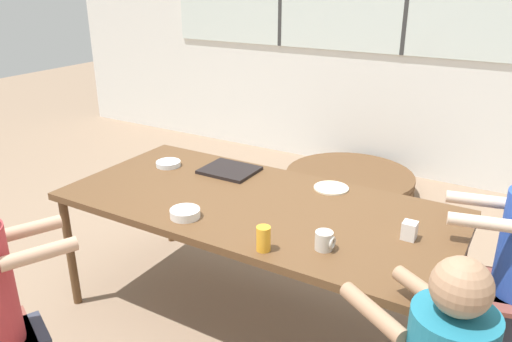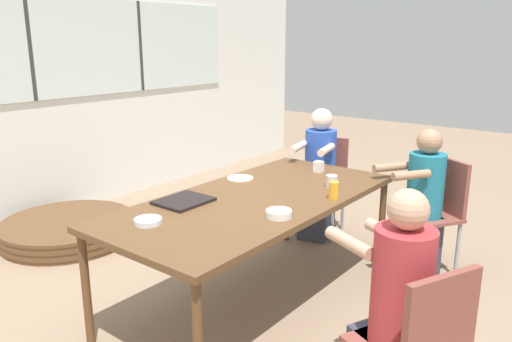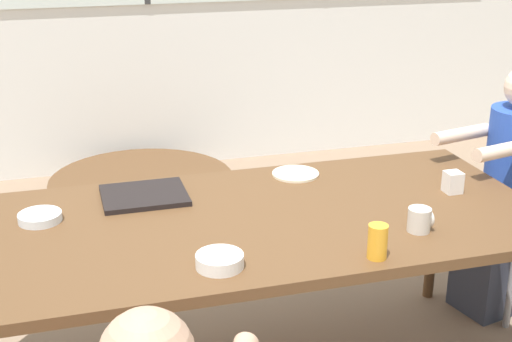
% 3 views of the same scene
% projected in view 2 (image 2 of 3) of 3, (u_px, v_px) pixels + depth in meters
% --- Properties ---
extents(ground_plane, '(16.00, 16.00, 0.00)m').
position_uv_depth(ground_plane, '(256.00, 299.00, 3.48)').
color(ground_plane, '#8C725B').
extents(wall_back_with_windows, '(8.40, 0.08, 2.80)m').
position_uv_depth(wall_back_with_windows, '(31.00, 76.00, 4.75)').
color(wall_back_with_windows, silver).
rests_on(wall_back_with_windows, ground_plane).
extents(dining_table, '(2.14, 1.00, 0.75)m').
position_uv_depth(dining_table, '(256.00, 204.00, 3.30)').
color(dining_table, brown).
rests_on(dining_table, ground_plane).
extents(chair_for_woman_green_shirt, '(0.48, 0.48, 0.88)m').
position_uv_depth(chair_for_woman_green_shirt, '(324.00, 176.00, 4.64)').
color(chair_for_woman_green_shirt, brown).
rests_on(chair_for_woman_green_shirt, ground_plane).
extents(chair_for_man_teal_shirt, '(0.55, 0.55, 0.88)m').
position_uv_depth(chair_for_man_teal_shirt, '(438.00, 205.00, 3.82)').
color(chair_for_man_teal_shirt, brown).
rests_on(chair_for_man_teal_shirt, ground_plane).
extents(person_woman_green_shirt, '(0.55, 0.38, 1.17)m').
position_uv_depth(person_woman_green_shirt, '(319.00, 179.00, 4.50)').
color(person_woman_green_shirt, '#333847').
rests_on(person_woman_green_shirt, ground_plane).
extents(person_man_blue_shirt, '(0.44, 0.54, 1.17)m').
position_uv_depth(person_man_blue_shirt, '(394.00, 323.00, 2.21)').
color(person_man_blue_shirt, '#333847').
rests_on(person_man_blue_shirt, ground_plane).
extents(person_man_teal_shirt, '(0.56, 0.49, 1.13)m').
position_uv_depth(person_man_teal_shirt, '(420.00, 209.00, 3.77)').
color(person_man_teal_shirt, '#333847').
rests_on(person_man_teal_shirt, ground_plane).
extents(food_tray_dark, '(0.33, 0.28, 0.02)m').
position_uv_depth(food_tray_dark, '(184.00, 201.00, 3.18)').
color(food_tray_dark, black).
rests_on(food_tray_dark, dining_table).
extents(coffee_mug, '(0.09, 0.08, 0.09)m').
position_uv_depth(coffee_mug, '(332.00, 181.00, 3.51)').
color(coffee_mug, beige).
rests_on(coffee_mug, dining_table).
extents(juice_glass, '(0.07, 0.07, 0.12)m').
position_uv_depth(juice_glass, '(334.00, 190.00, 3.24)').
color(juice_glass, gold).
rests_on(juice_glass, dining_table).
extents(milk_carton_small, '(0.06, 0.06, 0.09)m').
position_uv_depth(milk_carton_small, '(319.00, 167.00, 3.91)').
color(milk_carton_small, silver).
rests_on(milk_carton_small, dining_table).
extents(bowl_white_shallow, '(0.16, 0.16, 0.03)m').
position_uv_depth(bowl_white_shallow, '(148.00, 221.00, 2.81)').
color(bowl_white_shallow, silver).
rests_on(bowl_white_shallow, dining_table).
extents(bowl_cereal, '(0.15, 0.15, 0.04)m').
position_uv_depth(bowl_cereal, '(279.00, 214.00, 2.92)').
color(bowl_cereal, white).
rests_on(bowl_cereal, dining_table).
extents(plate_tortillas, '(0.20, 0.20, 0.01)m').
position_uv_depth(plate_tortillas, '(240.00, 178.00, 3.73)').
color(plate_tortillas, beige).
rests_on(plate_tortillas, dining_table).
extents(folded_table_stack, '(1.18, 1.18, 0.18)m').
position_uv_depth(folded_table_stack, '(69.00, 229.00, 4.52)').
color(folded_table_stack, brown).
rests_on(folded_table_stack, ground_plane).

